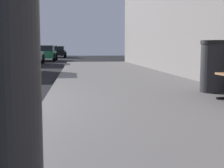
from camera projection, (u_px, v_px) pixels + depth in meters
name	position (u px, v px, depth m)	size (l,w,h in m)	color
sidewalk	(163.00, 107.00, 5.23)	(4.00, 32.00, 0.15)	gray
trash_bin	(215.00, 66.00, 6.38)	(0.62, 0.62, 1.05)	black
car_white	(7.00, 58.00, 12.77)	(1.92, 4.32, 1.27)	white
car_silver	(27.00, 55.00, 19.98)	(1.93, 4.56, 1.43)	#B7B7BF
car_green	(45.00, 53.00, 26.10)	(1.96, 4.20, 1.27)	#196638
car_black	(57.00, 52.00, 35.56)	(1.95, 4.05, 1.27)	black
car_red	(56.00, 51.00, 44.52)	(1.98, 4.56, 1.43)	red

